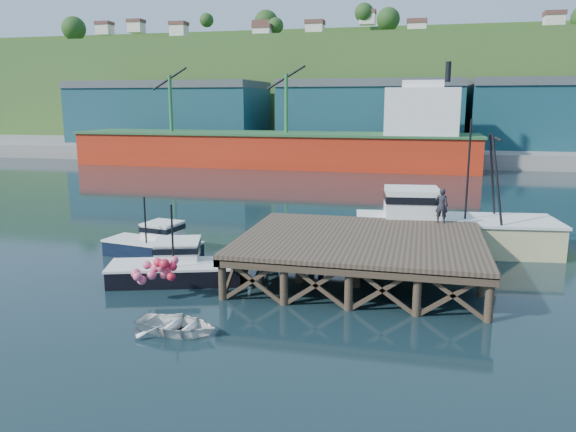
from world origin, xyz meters
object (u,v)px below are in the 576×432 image
(trawler, at_px, (451,224))
(dinghy, at_px, (177,325))
(boat_navy, at_px, (155,243))
(dockworker, at_px, (442,206))
(boat_black, at_px, (176,266))

(trawler, distance_m, dinghy, 18.65)
(boat_navy, xyz_separation_m, dinghy, (5.90, -10.07, -0.38))
(dockworker, bearing_deg, boat_black, 40.05)
(boat_navy, distance_m, trawler, 17.46)
(boat_black, height_order, dinghy, boat_black)
(boat_navy, bearing_deg, dinghy, -49.88)
(boat_navy, relative_size, trawler, 0.50)
(boat_navy, distance_m, dockworker, 16.45)
(trawler, bearing_deg, dockworker, -114.66)
(trawler, height_order, dinghy, trawler)
(boat_black, height_order, trawler, trawler)
(dinghy, relative_size, dockworker, 1.67)
(trawler, relative_size, dinghy, 3.70)
(trawler, bearing_deg, boat_black, -152.91)
(boat_black, bearing_deg, dinghy, -83.04)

